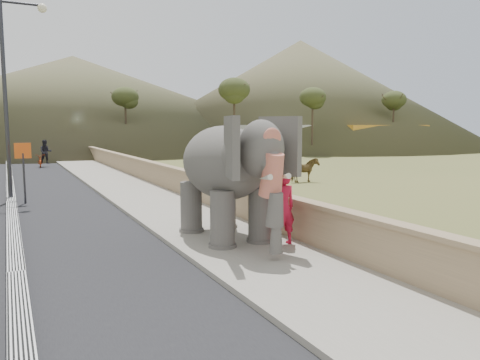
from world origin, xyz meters
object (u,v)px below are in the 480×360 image
object	(u,v)px
lamppost	(13,79)
cow	(304,170)
elephant_and_man	(225,179)
motorcyclist	(43,157)

from	to	relation	value
lamppost	cow	size ratio (longest dim) A/B	5.10
lamppost	elephant_and_man	bearing A→B (deg)	-64.07
lamppost	motorcyclist	distance (m)	17.00
cow	elephant_and_man	world-z (taller)	elephant_and_man
cow	elephant_and_man	bearing A→B (deg)	135.75
lamppost	motorcyclist	bearing A→B (deg)	83.14
elephant_and_man	motorcyclist	size ratio (longest dim) A/B	2.14
motorcyclist	elephant_and_man	bearing A→B (deg)	-84.01
motorcyclist	lamppost	bearing A→B (deg)	-96.86
cow	motorcyclist	xyz separation A→B (m)	(-11.99, 16.19, 0.13)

